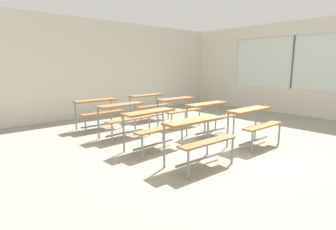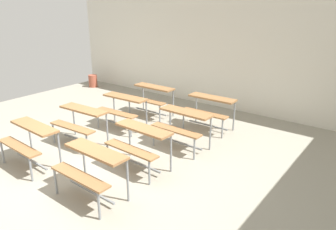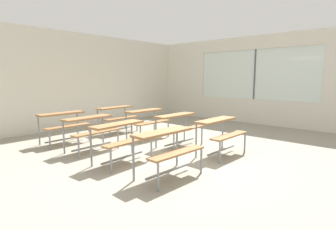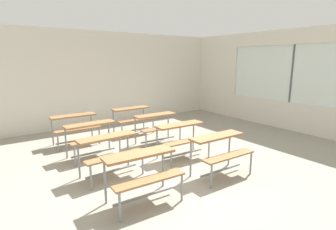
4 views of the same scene
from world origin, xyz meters
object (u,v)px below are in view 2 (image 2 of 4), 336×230
at_px(desk_bench_r0c1, 91,163).
at_px(desk_bench_r2c0, 122,105).
at_px(desk_bench_r0c0, 30,136).
at_px(desk_bench_r2c1, 182,121).
at_px(desk_bench_r1c0, 80,118).
at_px(desk_bench_r3c0, 152,94).
at_px(trash_bin, 93,81).
at_px(desk_bench_r3c1, 209,106).
at_px(desk_bench_r1c1, 139,139).

bearing_deg(desk_bench_r0c1, desk_bench_r2c0, 126.53).
height_order(desk_bench_r0c0, desk_bench_r2c1, same).
bearing_deg(desk_bench_r1c0, desk_bench_r3c0, 87.05).
distance_m(desk_bench_r2c0, desk_bench_r3c0, 1.11).
bearing_deg(desk_bench_r0c1, desk_bench_r3c0, 117.48).
xyz_separation_m(desk_bench_r2c0, desk_bench_r2c1, (1.68, -0.02, 0.00)).
relative_size(desk_bench_r0c0, desk_bench_r2c1, 1.01).
bearing_deg(desk_bench_r3c0, desk_bench_r0c0, -89.74).
relative_size(desk_bench_r2c1, desk_bench_r3c0, 1.01).
bearing_deg(trash_bin, desk_bench_r1c0, -43.47).
distance_m(desk_bench_r0c0, desk_bench_r0c1, 1.63).
distance_m(desk_bench_r2c1, desk_bench_r3c0, 2.07).
bearing_deg(trash_bin, desk_bench_r0c0, -51.62).
xyz_separation_m(desk_bench_r0c0, desk_bench_r2c1, (1.71, 2.24, 0.00)).
relative_size(desk_bench_r2c0, desk_bench_r2c1, 1.01).
relative_size(desk_bench_r3c0, desk_bench_r3c1, 1.00).
bearing_deg(desk_bench_r2c1, trash_bin, 159.11).
distance_m(desk_bench_r1c1, trash_bin, 6.05).
height_order(desk_bench_r1c0, desk_bench_r1c1, same).
bearing_deg(desk_bench_r1c0, desk_bench_r0c0, -90.61).
xyz_separation_m(desk_bench_r0c1, desk_bench_r2c1, (0.07, 2.25, 0.00)).
bearing_deg(desk_bench_r2c0, desk_bench_r0c1, -57.19).
bearing_deg(desk_bench_r2c1, desk_bench_r0c1, -90.35).
xyz_separation_m(desk_bench_r2c1, trash_bin, (-5.17, 2.13, -0.36)).
relative_size(desk_bench_r2c0, trash_bin, 2.76).
distance_m(desk_bench_r0c1, desk_bench_r3c1, 3.44).
height_order(desk_bench_r2c0, desk_bench_r3c0, same).
distance_m(desk_bench_r1c0, desk_bench_r3c0, 2.24).
relative_size(desk_bench_r1c0, desk_bench_r3c1, 1.02).
height_order(desk_bench_r0c0, desk_bench_r2c0, same).
xyz_separation_m(desk_bench_r1c0, desk_bench_r2c1, (1.75, 1.12, 0.00)).
xyz_separation_m(desk_bench_r0c1, desk_bench_r3c0, (-1.66, 3.38, 0.00)).
bearing_deg(desk_bench_r0c1, desk_bench_r3c1, 91.37).
bearing_deg(desk_bench_r3c0, desk_bench_r2c0, -87.43).
relative_size(desk_bench_r2c1, desk_bench_r3c1, 1.01).
distance_m(desk_bench_r0c0, trash_bin, 5.58).
height_order(desk_bench_r1c0, desk_bench_r3c1, same).
relative_size(desk_bench_r1c1, desk_bench_r3c1, 1.01).
bearing_deg(desk_bench_r0c1, desk_bench_r0c0, -179.11).
distance_m(desk_bench_r1c0, trash_bin, 4.73).
xyz_separation_m(desk_bench_r2c0, desk_bench_r3c0, (-0.05, 1.10, 0.00)).
bearing_deg(desk_bench_r1c0, desk_bench_r2c0, 84.05).
height_order(desk_bench_r2c1, desk_bench_r3c0, same).
bearing_deg(desk_bench_r2c1, desk_bench_r1c0, -145.92).
relative_size(desk_bench_r0c1, trash_bin, 2.73).
xyz_separation_m(desk_bench_r2c1, desk_bench_r3c0, (-1.73, 1.13, 0.00)).
xyz_separation_m(desk_bench_r1c0, desk_bench_r1c1, (1.65, -0.05, 0.00)).
bearing_deg(desk_bench_r2c0, trash_bin, 146.52).
relative_size(desk_bench_r0c1, desk_bench_r1c0, 0.99).
bearing_deg(desk_bench_r1c1, desk_bench_r2c1, 87.38).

